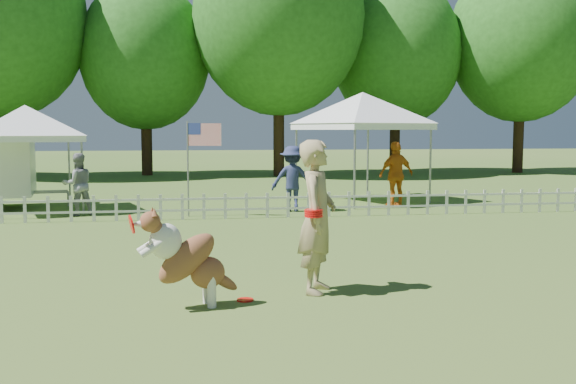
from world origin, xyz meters
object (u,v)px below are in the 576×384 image
(dog, at_px, (189,258))
(canopy_tent_left, at_px, (27,160))
(handler, at_px, (317,217))
(spectator_a, at_px, (78,184))
(spectator_c, at_px, (396,174))
(frisbee_on_turf, at_px, (245,300))
(flag_pole, at_px, (188,169))
(spectator_b, at_px, (293,179))
(canopy_tent_right, at_px, (362,148))

(dog, relative_size, canopy_tent_left, 0.44)
(handler, height_order, spectator_a, handler)
(dog, relative_size, spectator_c, 0.66)
(frisbee_on_turf, relative_size, spectator_c, 0.11)
(frisbee_on_turf, height_order, spectator_a, spectator_a)
(handler, relative_size, flag_pole, 0.85)
(dog, bearing_deg, spectator_a, 93.63)
(flag_pole, distance_m, spectator_b, 2.73)
(dog, xyz_separation_m, frisbee_on_turf, (0.68, 0.20, -0.58))
(flag_pole, height_order, spectator_a, flag_pole)
(flag_pole, height_order, spectator_c, flag_pole)
(spectator_b, bearing_deg, dog, 83.74)
(spectator_b, xyz_separation_m, spectator_c, (2.93, 0.50, 0.05))
(handler, height_order, flag_pole, flag_pole)
(dog, bearing_deg, handler, 3.16)
(handler, distance_m, canopy_tent_left, 10.90)
(flag_pole, bearing_deg, canopy_tent_left, 174.46)
(spectator_a, bearing_deg, canopy_tent_right, 172.51)
(frisbee_on_turf, bearing_deg, spectator_a, 111.39)
(handler, distance_m, spectator_b, 8.30)
(frisbee_on_turf, bearing_deg, dog, -163.65)
(flag_pole, relative_size, spectator_a, 1.50)
(frisbee_on_turf, bearing_deg, spectator_c, 61.43)
(handler, xyz_separation_m, frisbee_on_turf, (-0.96, -0.28, -0.97))
(flag_pole, xyz_separation_m, spectator_c, (5.58, 1.08, -0.26))
(spectator_a, bearing_deg, canopy_tent_left, -57.67)
(flag_pole, relative_size, spectator_c, 1.29)
(frisbee_on_turf, relative_size, canopy_tent_right, 0.07)
(frisbee_on_turf, distance_m, canopy_tent_left, 10.76)
(canopy_tent_left, bearing_deg, canopy_tent_right, -11.37)
(canopy_tent_left, xyz_separation_m, spectator_c, (9.66, -0.54, -0.44))
(frisbee_on_turf, bearing_deg, canopy_tent_right, 67.49)
(spectator_b, bearing_deg, spectator_c, -159.71)
(handler, xyz_separation_m, flag_pole, (-1.63, 7.65, 0.17))
(canopy_tent_left, height_order, flag_pole, canopy_tent_left)
(dog, height_order, frisbee_on_turf, dog)
(handler, bearing_deg, spectator_a, 49.31)
(canopy_tent_right, height_order, spectator_a, canopy_tent_right)
(canopy_tent_left, relative_size, flag_pole, 1.16)
(canopy_tent_right, bearing_deg, frisbee_on_turf, -136.56)
(spectator_b, bearing_deg, spectator_a, 10.40)
(handler, bearing_deg, canopy_tent_right, 3.39)
(canopy_tent_right, distance_m, spectator_b, 3.20)
(canopy_tent_left, xyz_separation_m, canopy_tent_right, (9.12, 0.97, 0.22))
(canopy_tent_left, height_order, canopy_tent_right, canopy_tent_right)
(frisbee_on_turf, xyz_separation_m, canopy_tent_left, (-4.76, 9.56, 1.32))
(canopy_tent_right, distance_m, flag_pole, 5.68)
(canopy_tent_left, distance_m, spectator_b, 6.83)
(frisbee_on_turf, distance_m, spectator_a, 9.20)
(spectator_a, height_order, spectator_c, spectator_c)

